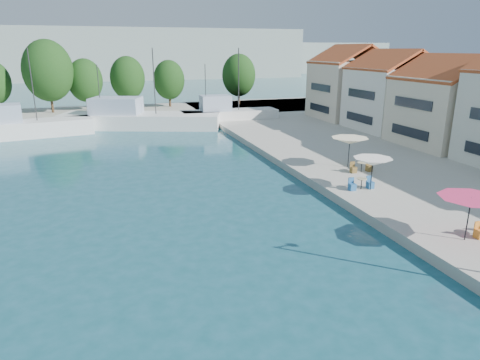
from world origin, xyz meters
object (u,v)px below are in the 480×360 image
object	(u,v)px
umbrella_pink	(471,203)
umbrella_cream	(350,141)
trawler_03	(137,119)
trawler_02	(20,128)
trawler_04	(227,116)
umbrella_white	(373,162)

from	to	relation	value
umbrella_pink	umbrella_cream	world-z (taller)	umbrella_cream
trawler_03	umbrella_cream	xyz separation A→B (m)	(14.27, -26.90, 1.67)
trawler_02	umbrella_pink	bearing A→B (deg)	-66.20
trawler_04	umbrella_cream	world-z (taller)	trawler_04
trawler_02	umbrella_cream	world-z (taller)	trawler_02
trawler_03	trawler_04	bearing A→B (deg)	17.18
trawler_04	umbrella_cream	distance (m)	26.56
trawler_03	trawler_04	xyz separation A→B (m)	(11.88, -0.50, 0.00)
trawler_03	umbrella_white	distance (m)	34.87
trawler_04	umbrella_cream	bearing A→B (deg)	-84.03
trawler_02	trawler_04	distance (m)	25.08
trawler_03	umbrella_pink	bearing A→B (deg)	-53.42
trawler_03	umbrella_pink	world-z (taller)	trawler_03
umbrella_pink	umbrella_white	distance (m)	8.19
umbrella_pink	trawler_02	bearing A→B (deg)	123.70
trawler_04	trawler_02	bearing A→B (deg)	-174.96
trawler_03	umbrella_white	bearing A→B (deg)	-49.30
umbrella_white	umbrella_cream	xyz separation A→B (m)	(1.72, 5.61, 0.17)
trawler_03	umbrella_white	xyz separation A→B (m)	(12.55, -32.50, 1.49)
umbrella_white	umbrella_cream	distance (m)	5.87
umbrella_cream	umbrella_pink	bearing A→B (deg)	-97.58
umbrella_white	trawler_02	bearing A→B (deg)	130.43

